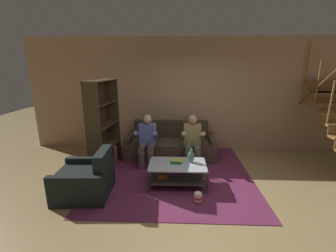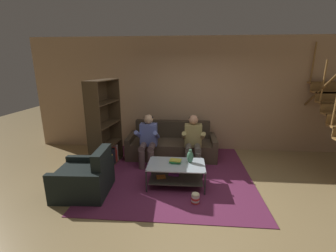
% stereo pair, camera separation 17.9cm
% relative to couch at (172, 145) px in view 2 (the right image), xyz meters
% --- Properties ---
extents(ground, '(16.80, 16.80, 0.00)m').
position_rel_couch_xyz_m(ground, '(0.49, -1.83, -0.28)').
color(ground, '#9C8355').
extents(back_partition, '(8.40, 0.12, 2.90)m').
position_rel_couch_xyz_m(back_partition, '(0.49, 0.63, 1.17)').
color(back_partition, tan).
rests_on(back_partition, ground).
extents(couch, '(2.14, 0.86, 0.84)m').
position_rel_couch_xyz_m(couch, '(0.00, 0.00, 0.00)').
color(couch, '#463A2C').
rests_on(couch, ground).
extents(person_seated_left, '(0.50, 0.58, 1.14)m').
position_rel_couch_xyz_m(person_seated_left, '(-0.50, -0.51, 0.34)').
color(person_seated_left, brown).
rests_on(person_seated_left, ground).
extents(person_seated_right, '(0.50, 0.58, 1.14)m').
position_rel_couch_xyz_m(person_seated_right, '(0.50, -0.51, 0.34)').
color(person_seated_right, '#5B544D').
rests_on(person_seated_right, ground).
extents(coffee_table, '(1.06, 0.65, 0.43)m').
position_rel_couch_xyz_m(coffee_table, '(0.17, -1.41, 0.01)').
color(coffee_table, '#AAB8C3').
rests_on(coffee_table, ground).
extents(area_rug, '(3.15, 3.36, 0.01)m').
position_rel_couch_xyz_m(area_rug, '(0.09, -0.83, -0.27)').
color(area_rug, '#682649').
rests_on(area_rug, ground).
extents(vase, '(0.12, 0.12, 0.26)m').
position_rel_couch_xyz_m(vase, '(0.43, -1.33, 0.27)').
color(vase, '#467C5D').
rests_on(vase, coffee_table).
extents(book_stack, '(0.23, 0.18, 0.06)m').
position_rel_couch_xyz_m(book_stack, '(0.16, -1.36, 0.18)').
color(book_stack, '#319056').
rests_on(book_stack, coffee_table).
extents(bookshelf, '(0.44, 1.03, 1.91)m').
position_rel_couch_xyz_m(bookshelf, '(-1.45, -0.69, 0.42)').
color(bookshelf, '#433220').
rests_on(bookshelf, ground).
extents(armchair, '(0.92, 0.89, 0.82)m').
position_rel_couch_xyz_m(armchair, '(-1.41, -1.81, -0.01)').
color(armchair, black).
rests_on(armchair, ground).
extents(popcorn_tub, '(0.13, 0.13, 0.19)m').
position_rel_couch_xyz_m(popcorn_tub, '(0.52, -1.98, -0.19)').
color(popcorn_tub, red).
rests_on(popcorn_tub, ground).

